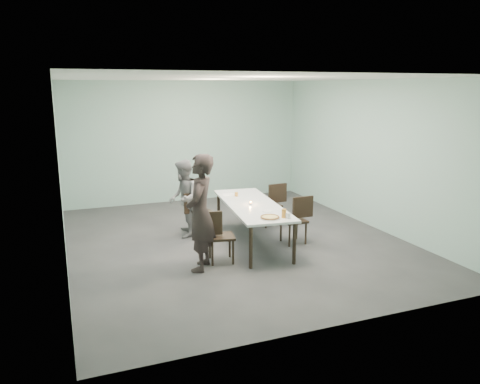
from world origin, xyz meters
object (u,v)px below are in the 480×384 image
object	(u,v)px
chair_near_right	(297,216)
side_plate	(267,211)
beer_glass	(284,213)
diner_far	(184,198)
diner_near	(200,213)
tealight	(251,204)
amber_tumbler	(236,194)
water_tumbler	(288,216)
chair_near_left	(216,233)
chair_far_right	(273,201)
pizza	(270,217)
table	(252,207)
chair_far_left	(200,211)

from	to	relation	value
chair_near_right	side_plate	bearing A→B (deg)	20.48
beer_glass	diner_far	bearing A→B (deg)	121.50
diner_near	tealight	xyz separation A→B (m)	(1.19, 0.83, -0.16)
amber_tumbler	water_tumbler	bearing A→B (deg)	-82.92
beer_glass	chair_near_left	bearing A→B (deg)	159.98
chair_far_right	beer_glass	world-z (taller)	beer_glass
tealight	amber_tumbler	distance (m)	0.73
chair_near_left	pizza	xyz separation A→B (m)	(0.82, -0.33, 0.27)
chair_near_right	diner_far	world-z (taller)	diner_far
chair_near_left	chair_near_right	bearing A→B (deg)	23.92
table	pizza	distance (m)	1.02
chair_near_right	pizza	xyz separation A→B (m)	(-0.91, -0.73, 0.27)
diner_near	amber_tumbler	world-z (taller)	diner_near
table	chair_near_left	xyz separation A→B (m)	(-0.93, -0.69, -0.19)
side_plate	water_tumbler	world-z (taller)	water_tumbler
table	pizza	size ratio (longest dim) A/B	7.90
beer_glass	tealight	xyz separation A→B (m)	(-0.17, 1.01, -0.05)
chair_near_left	water_tumbler	world-z (taller)	chair_near_left
chair_near_left	tealight	size ratio (longest dim) A/B	15.54
chair_far_left	chair_far_right	xyz separation A→B (m)	(1.64, 0.15, 0.00)
table	chair_near_left	size ratio (longest dim) A/B	3.09
diner_near	pizza	distance (m)	1.16
diner_near	tealight	distance (m)	1.46
side_plate	beer_glass	world-z (taller)	beer_glass
chair_near_left	chair_far_left	distance (m)	1.48
table	diner_near	world-z (taller)	diner_near
water_tumbler	amber_tumbler	size ratio (longest dim) A/B	1.12
beer_glass	chair_far_right	bearing A→B (deg)	69.42
table	beer_glass	world-z (taller)	beer_glass
diner_far	amber_tumbler	distance (m)	1.03
water_tumbler	pizza	bearing A→B (deg)	159.87
chair_near_left	chair_near_right	distance (m)	1.77
water_tumbler	diner_near	bearing A→B (deg)	171.02
tealight	table	bearing A→B (deg)	48.64
diner_near	pizza	world-z (taller)	diner_near
table	side_plate	distance (m)	0.59
chair_near_right	tealight	size ratio (longest dim) A/B	15.54
chair_far_left	diner_far	size ratio (longest dim) A/B	0.58
side_plate	amber_tumbler	bearing A→B (deg)	94.25
table	water_tumbler	distance (m)	1.13
chair_far_left	beer_glass	distance (m)	2.08
diner_far	beer_glass	size ratio (longest dim) A/B	9.98
table	chair_far_left	size ratio (longest dim) A/B	3.09
chair_far_right	diner_far	size ratio (longest dim) A/B	0.58
chair_near_left	amber_tumbler	size ratio (longest dim) A/B	10.88
pizza	diner_near	bearing A→B (deg)	173.88
chair_far_left	chair_near_right	size ratio (longest dim) A/B	1.00
table	beer_glass	size ratio (longest dim) A/B	17.91
chair_near_left	beer_glass	size ratio (longest dim) A/B	5.80
chair_near_left	chair_far_left	bearing A→B (deg)	94.82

